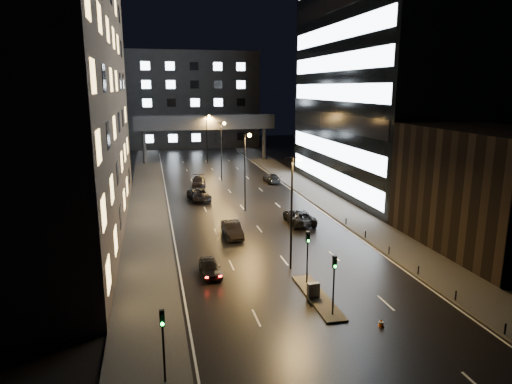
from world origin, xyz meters
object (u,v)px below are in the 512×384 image
car_away_a (210,267)px  car_toward_b (272,178)px  utility_cabinet (313,290)px  car_away_b (232,229)px  car_away_c (199,195)px  car_away_d (199,181)px  car_toward_a (299,217)px

car_away_a → car_toward_b: size_ratio=0.80×
utility_cabinet → car_away_a: bearing=136.0°
car_away_a → car_away_b: size_ratio=0.82×
car_away_c → car_away_d: 10.01m
car_away_b → car_toward_b: (11.67, 27.03, -0.08)m
car_away_b → car_away_d: 26.96m
car_away_d → car_toward_b: car_away_d is taller
car_away_a → car_away_c: car_away_c is taller
car_away_a → car_toward_a: (12.28, 12.88, 0.13)m
car_away_a → car_away_c: bearing=83.8°
car_away_c → utility_cabinet: size_ratio=4.85×
car_away_c → utility_cabinet: bearing=-88.8°
car_toward_b → car_away_a: bearing=65.8°
car_away_a → car_toward_b: car_toward_b is taller
car_away_a → utility_cabinet: bearing=-44.0°
car_away_c → car_toward_b: 16.77m
car_toward_b → utility_cabinet: 44.00m
car_away_d → car_toward_a: size_ratio=0.91×
utility_cabinet → car_away_b: bearing=99.7°
car_away_c → utility_cabinet: 33.57m
car_away_d → car_toward_b: 12.42m
car_away_b → car_away_c: bearing=94.9°
car_toward_b → car_away_b: bearing=65.0°
car_away_d → utility_cabinet: car_away_d is taller
car_away_d → car_toward_b: size_ratio=1.06×
car_toward_a → car_toward_b: bearing=-97.6°
car_toward_a → utility_cabinet: (-5.21, -19.22, -0.08)m
car_away_a → car_toward_a: size_ratio=0.69×
car_away_a → utility_cabinet: car_away_a is taller
car_away_a → car_away_b: car_away_b is taller
car_away_b → car_toward_b: 29.44m
car_away_d → car_toward_b: (12.42, 0.08, -0.04)m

